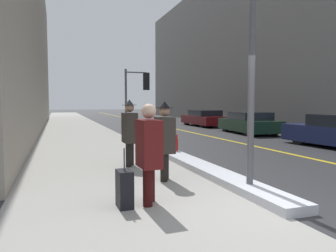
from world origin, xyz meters
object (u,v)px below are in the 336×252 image
object	(u,v)px
parked_car_dark_green	(249,123)
fire_hydrant	(175,145)
pedestrian_in_glasses	(130,130)
parked_car_maroon	(204,118)
traffic_light_near	(139,88)
pedestrian_trailing	(149,149)
rolling_suitcase	(125,189)
pedestrian_in_fedora	(165,137)
lamp_post	(253,11)

from	to	relation	value
parked_car_dark_green	fire_hydrant	world-z (taller)	parked_car_dark_green
pedestrian_in_glasses	parked_car_maroon	size ratio (longest dim) A/B	0.39
traffic_light_near	pedestrian_trailing	size ratio (longest dim) A/B	2.06
pedestrian_in_glasses	rolling_suitcase	distance (m)	3.48
pedestrian_in_fedora	pedestrian_trailing	bearing A→B (deg)	-29.16
parked_car_maroon	pedestrian_in_glasses	bearing A→B (deg)	147.08
pedestrian_trailing	fire_hydrant	distance (m)	5.01
parked_car_maroon	rolling_suitcase	size ratio (longest dim) A/B	4.67
parked_car_maroon	rolling_suitcase	xyz separation A→B (m)	(-8.99, -16.29, -0.26)
pedestrian_trailing	pedestrian_in_fedora	size ratio (longest dim) A/B	0.97
pedestrian_in_glasses	fire_hydrant	xyz separation A→B (m)	(1.70, 1.25, -0.61)
parked_car_maroon	rolling_suitcase	distance (m)	18.60
pedestrian_in_glasses	parked_car_maroon	distance (m)	15.34
traffic_light_near	parked_car_dark_green	distance (m)	6.21
parked_car_dark_green	pedestrian_in_fedora	bearing A→B (deg)	143.87
pedestrian_trailing	parked_car_dark_green	xyz separation A→B (m)	(8.46, 10.28, -0.35)
pedestrian_in_glasses	fire_hydrant	size ratio (longest dim) A/B	2.49
rolling_suitcase	fire_hydrant	xyz separation A→B (m)	(2.50, 4.57, 0.04)
pedestrian_in_fedora	parked_car_dark_green	xyz separation A→B (m)	(7.71, 8.81, -0.36)
pedestrian_in_fedora	parked_car_dark_green	distance (m)	11.71
parked_car_dark_green	traffic_light_near	bearing A→B (deg)	81.86
lamp_post	pedestrian_in_fedora	bearing A→B (deg)	131.12
lamp_post	pedestrian_in_fedora	xyz separation A→B (m)	(-1.20, 1.38, -2.35)
pedestrian_in_fedora	fire_hydrant	world-z (taller)	pedestrian_in_fedora
lamp_post	rolling_suitcase	world-z (taller)	lamp_post
traffic_light_near	fire_hydrant	xyz separation A→B (m)	(-0.60, -7.12, -2.09)
pedestrian_in_fedora	pedestrian_in_glasses	size ratio (longest dim) A/B	0.97
pedestrian_trailing	parked_car_dark_green	bearing A→B (deg)	138.44
traffic_light_near	rolling_suitcase	bearing A→B (deg)	-107.37
lamp_post	traffic_light_near	xyz separation A→B (m)	(0.74, 11.54, -0.85)
traffic_light_near	pedestrian_in_glasses	bearing A→B (deg)	-107.89
pedestrian_trailing	parked_car_dark_green	distance (m)	13.32
parked_car_dark_green	rolling_suitcase	world-z (taller)	parked_car_dark_green
parked_car_dark_green	fire_hydrant	distance (m)	8.59
pedestrian_in_fedora	parked_car_maroon	size ratio (longest dim) A/B	0.38
pedestrian_in_glasses	fire_hydrant	distance (m)	2.20
lamp_post	rolling_suitcase	size ratio (longest dim) A/B	5.85
pedestrian_in_fedora	rolling_suitcase	size ratio (longest dim) A/B	1.78
pedestrian_in_fedora	fire_hydrant	size ratio (longest dim) A/B	2.41
pedestrian_trailing	pedestrian_in_glasses	world-z (taller)	pedestrian_in_glasses
pedestrian_trailing	parked_car_maroon	xyz separation A→B (m)	(8.58, 16.23, -0.35)
parked_car_dark_green	parked_car_maroon	bearing A→B (deg)	3.90
pedestrian_in_glasses	parked_car_maroon	xyz separation A→B (m)	(8.19, 12.96, -0.39)
pedestrian_in_glasses	fire_hydrant	world-z (taller)	pedestrian_in_glasses
parked_car_maroon	fire_hydrant	bearing A→B (deg)	150.37
pedestrian_trailing	fire_hydrant	world-z (taller)	pedestrian_trailing
pedestrian_trailing	parked_car_maroon	distance (m)	18.36
lamp_post	pedestrian_in_glasses	xyz separation A→B (m)	(-1.57, 3.17, -2.32)
fire_hydrant	parked_car_dark_green	bearing A→B (deg)	42.13
pedestrian_in_fedora	parked_car_maroon	bearing A→B (deg)	149.95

